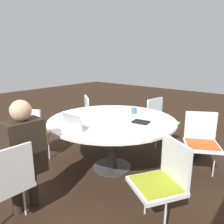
# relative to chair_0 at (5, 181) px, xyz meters

# --- Properties ---
(ground_plane) EXTENTS (16.00, 16.00, 0.00)m
(ground_plane) POSITION_rel_chair_0_xyz_m (-1.52, -0.01, -0.51)
(ground_plane) COLOR black
(conference_table) EXTENTS (1.77, 1.77, 0.75)m
(conference_table) POSITION_rel_chair_0_xyz_m (-1.52, -0.01, 0.14)
(conference_table) COLOR #333333
(conference_table) RESTS_ON ground_plane
(chair_0) EXTENTS (0.46, 0.44, 0.85)m
(chair_0) POSITION_rel_chair_0_xyz_m (0.00, 0.00, 0.00)
(chair_0) COLOR silver
(chair_0) RESTS_ON ground_plane
(chair_1) EXTENTS (0.59, 0.59, 0.85)m
(chair_1) POSITION_rel_chair_0_xyz_m (-0.95, 1.07, 0.00)
(chair_1) COLOR silver
(chair_1) RESTS_ON ground_plane
(chair_2) EXTENTS (0.58, 0.59, 0.85)m
(chair_2) POSITION_rel_chair_0_xyz_m (-2.17, 1.02, 0.00)
(chair_2) COLOR silver
(chair_2) RESTS_ON ground_plane
(chair_3) EXTENTS (0.50, 0.48, 0.85)m
(chair_3) POSITION_rel_chair_0_xyz_m (-2.73, 0.11, 0.00)
(chair_3) COLOR silver
(chair_3) RESTS_ON ground_plane
(chair_4) EXTENTS (0.60, 0.60, 0.85)m
(chair_4) POSITION_rel_chair_0_xyz_m (-2.19, -1.03, 0.00)
(chair_4) COLOR silver
(chair_4) RESTS_ON ground_plane
(chair_5) EXTENTS (0.56, 0.57, 0.85)m
(chair_5) POSITION_rel_chair_0_xyz_m (-0.96, -1.09, 0.00)
(chair_5) COLOR silver
(chair_5) RESTS_ON ground_plane
(person_0) EXTENTS (0.37, 0.27, 1.20)m
(person_0) POSITION_rel_chair_0_xyz_m (-0.24, -0.07, 0.19)
(person_0) COLOR #2D2319
(person_0) RESTS_ON ground_plane
(laptop) EXTENTS (0.25, 0.33, 0.21)m
(laptop) POSITION_rel_chair_0_xyz_m (-0.89, -0.03, 0.29)
(laptop) COLOR silver
(laptop) RESTS_ON conference_table
(spiral_notebook) EXTENTS (0.18, 0.23, 0.02)m
(spiral_notebook) POSITION_rel_chair_0_xyz_m (-1.62, 0.40, 0.25)
(spiral_notebook) COLOR black
(spiral_notebook) RESTS_ON conference_table
(coffee_cup) EXTENTS (0.08, 0.08, 0.09)m
(coffee_cup) POSITION_rel_chair_0_xyz_m (-1.97, 0.06, 0.28)
(coffee_cup) COLOR #33669E
(coffee_cup) RESTS_ON conference_table
(handbag) EXTENTS (0.36, 0.16, 0.28)m
(handbag) POSITION_rel_chair_0_xyz_m (-2.64, 0.78, -0.37)
(handbag) COLOR black
(handbag) RESTS_ON ground_plane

